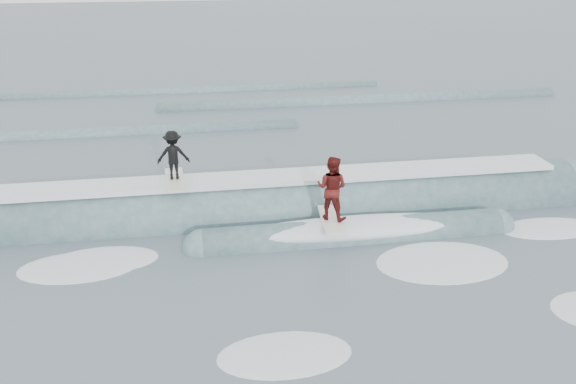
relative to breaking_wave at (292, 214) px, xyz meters
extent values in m
plane|color=#3F4F5C|center=(-0.25, -3.69, -0.04)|extent=(160.00, 160.00, 0.00)
cylinder|color=#3B6063|center=(-0.25, 0.30, -0.04)|extent=(19.62, 2.30, 2.30)
sphere|color=#3B6063|center=(9.56, 0.30, -0.04)|extent=(2.30, 2.30, 2.30)
cylinder|color=#3B6063|center=(1.55, -1.90, -0.04)|extent=(9.00, 1.16, 1.16)
sphere|color=#3B6063|center=(-2.95, -1.90, -0.04)|extent=(1.16, 1.16, 1.16)
sphere|color=#3B6063|center=(6.05, -1.90, -0.04)|extent=(1.16, 1.16, 1.16)
cube|color=white|center=(-0.25, 0.30, 1.18)|extent=(18.00, 1.30, 0.14)
ellipsoid|color=white|center=(1.55, -1.90, 0.26)|extent=(7.60, 1.30, 0.60)
cube|color=silver|center=(-3.63, 0.30, 1.30)|extent=(0.63, 2.02, 0.10)
imported|color=black|center=(-3.63, 0.30, 2.11)|extent=(0.99, 0.59, 1.52)
cube|color=silver|center=(0.82, -1.90, 0.59)|extent=(0.73, 2.04, 0.10)
imported|color=#4B110E|center=(0.82, -1.90, 1.59)|extent=(1.16, 1.11, 1.89)
ellipsoid|color=white|center=(3.52, -3.83, -0.04)|extent=(2.94, 2.00, 0.10)
ellipsoid|color=white|center=(-1.44, -7.25, -0.04)|extent=(3.00, 2.04, 0.10)
ellipsoid|color=white|center=(-5.70, -2.13, -0.04)|extent=(2.42, 1.65, 0.10)
ellipsoid|color=white|center=(7.63, -2.31, -0.04)|extent=(2.67, 1.82, 0.10)
ellipsoid|color=white|center=(-6.31, -2.44, -0.04)|extent=(2.91, 1.98, 0.10)
cylinder|color=#3B6063|center=(-8.94, 10.31, -0.04)|extent=(22.00, 0.70, 0.70)
cylinder|color=#3B6063|center=(6.45, 14.31, -0.04)|extent=(22.00, 0.80, 0.80)
cylinder|color=#3B6063|center=(-2.62, 18.31, -0.04)|extent=(22.00, 0.60, 0.60)
camera|label=1|loc=(-3.31, -18.56, 8.29)|focal=40.00mm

